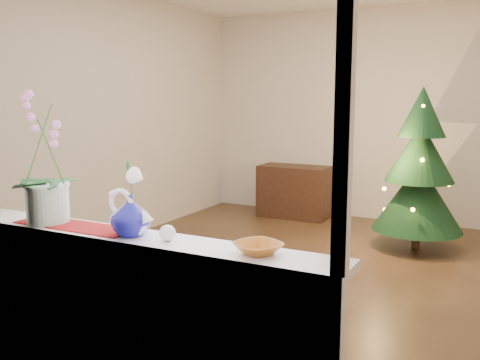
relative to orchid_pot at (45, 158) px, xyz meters
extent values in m
plane|color=#352215|center=(0.56, 2.38, -1.27)|extent=(5.00, 5.00, 0.00)
cube|color=beige|center=(0.56, 4.88, 0.08)|extent=(4.50, 0.10, 2.70)
cube|color=beige|center=(0.56, -0.12, 0.08)|extent=(4.50, 0.10, 2.70)
cube|color=beige|center=(-1.69, 2.38, 0.08)|extent=(0.10, 5.00, 2.70)
cube|color=white|center=(0.56, -0.08, -0.83)|extent=(2.20, 0.08, 0.88)
cube|color=white|center=(0.56, 0.01, -0.37)|extent=(2.20, 0.26, 0.04)
cube|color=maroon|center=(0.18, 0.01, -0.35)|extent=(0.70, 0.20, 0.01)
imported|color=#0C0C67|center=(0.56, 0.00, -0.24)|extent=(0.29, 0.29, 0.23)
sphere|color=silver|center=(0.78, 0.00, -0.31)|extent=(0.09, 0.09, 0.08)
imported|color=#A55A17|center=(1.24, 0.01, -0.33)|extent=(0.23, 0.23, 0.04)
cube|color=black|center=(-0.37, 4.49, -0.93)|extent=(0.91, 0.46, 0.68)
camera|label=1|loc=(2.21, -2.01, 0.33)|focal=40.00mm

